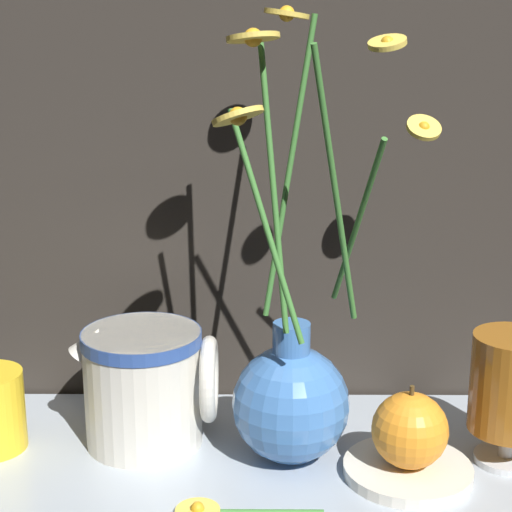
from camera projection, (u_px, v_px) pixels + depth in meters
ground_plane at (241, 469)px, 0.77m from camera, size 6.00×6.00×0.00m
shelf at (241, 463)px, 0.77m from camera, size 0.65×0.26×0.01m
vase_with_flowers at (291, 387)px, 0.75m from camera, size 0.20×0.16×0.39m
ceramic_pitcher at (146, 382)px, 0.78m from camera, size 0.13×0.11×0.12m
tea_glass at (512, 387)px, 0.74m from camera, size 0.07×0.07×0.12m
saucer_plate at (408, 470)px, 0.73m from camera, size 0.11×0.11×0.01m
orange_fruit at (410, 430)px, 0.72m from camera, size 0.07×0.07×0.07m
loose_daisy at (215, 511)px, 0.68m from camera, size 0.12×0.04×0.01m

